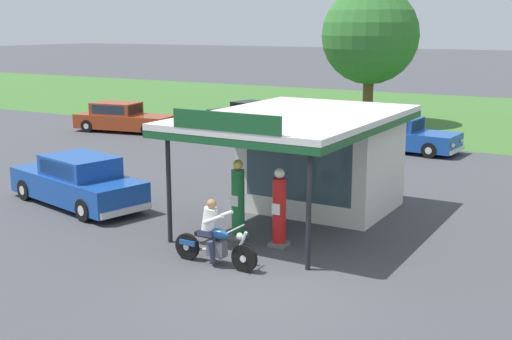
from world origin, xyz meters
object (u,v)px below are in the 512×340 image
at_px(motorcycle_with_rider, 214,238).
at_px(parked_car_back_row_centre_left, 123,118).
at_px(gas_pump_offside, 279,211).
at_px(featured_classic_sedan, 78,182).
at_px(gas_pump_nearside, 238,203).
at_px(parked_car_back_row_centre_right, 397,135).
at_px(parked_car_back_row_far_left, 254,117).

distance_m(motorcycle_with_rider, parked_car_back_row_centre_left, 20.64).
relative_size(gas_pump_offside, featured_classic_sedan, 0.37).
height_order(gas_pump_nearside, parked_car_back_row_centre_left, gas_pump_nearside).
relative_size(gas_pump_nearside, parked_car_back_row_centre_right, 0.37).
bearing_deg(parked_car_back_row_centre_left, gas_pump_nearside, -39.88).
xyz_separation_m(gas_pump_offside, parked_car_back_row_centre_left, (-15.73, 12.14, -0.23)).
xyz_separation_m(gas_pump_nearside, parked_car_back_row_far_left, (-8.88, 16.01, -0.27)).
height_order(gas_pump_nearside, featured_classic_sedan, gas_pump_nearside).
distance_m(featured_classic_sedan, parked_car_back_row_centre_left, 14.57).
bearing_deg(gas_pump_offside, parked_car_back_row_far_left, 122.21).
bearing_deg(featured_classic_sedan, parked_car_back_row_centre_left, 125.79).
xyz_separation_m(featured_classic_sedan, parked_car_back_row_centre_left, (-8.52, 11.82, -0.02)).
distance_m(gas_pump_offside, parked_car_back_row_centre_left, 19.87).
height_order(motorcycle_with_rider, parked_car_back_row_centre_right, motorcycle_with_rider).
bearing_deg(parked_car_back_row_far_left, featured_classic_sedan, -79.62).
bearing_deg(motorcycle_with_rider, gas_pump_offside, 71.30).
bearing_deg(parked_car_back_row_far_left, motorcycle_with_rider, -62.34).
bearing_deg(gas_pump_offside, gas_pump_nearside, 180.00).
xyz_separation_m(gas_pump_nearside, gas_pump_offside, (1.21, -0.00, -0.05)).
relative_size(motorcycle_with_rider, parked_car_back_row_centre_left, 0.40).
height_order(featured_classic_sedan, parked_car_back_row_centre_left, featured_classic_sedan).
height_order(parked_car_back_row_centre_right, parked_car_back_row_centre_left, parked_car_back_row_centre_left).
bearing_deg(parked_car_back_row_centre_right, featured_classic_sedan, -112.07).
bearing_deg(gas_pump_nearside, gas_pump_offside, -0.00).
relative_size(gas_pump_nearside, motorcycle_with_rider, 0.94).
bearing_deg(gas_pump_nearside, motorcycle_with_rider, -74.53).
xyz_separation_m(gas_pump_offside, parked_car_back_row_far_left, (-10.09, 16.01, -0.22)).
relative_size(featured_classic_sedan, parked_car_back_row_centre_right, 0.97).
bearing_deg(featured_classic_sedan, gas_pump_nearside, -3.03).
relative_size(gas_pump_nearside, gas_pump_offside, 1.05).
bearing_deg(featured_classic_sedan, parked_car_back_row_centre_right, 67.93).
height_order(gas_pump_offside, parked_car_back_row_far_left, gas_pump_offside).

